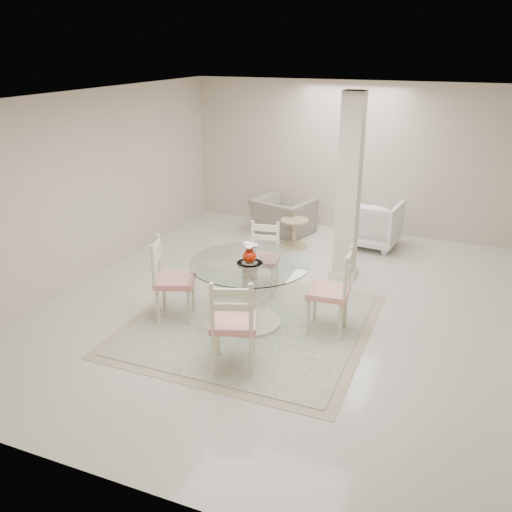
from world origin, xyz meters
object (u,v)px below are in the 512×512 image
at_px(dining_chair_south, 233,318).
at_px(armchair_white, 373,223).
at_px(dining_chair_west, 168,274).
at_px(dining_table, 250,294).
at_px(recliner_taupe, 283,216).
at_px(red_vase, 250,253).
at_px(side_table, 294,234).
at_px(dining_chair_east, 335,286).
at_px(dining_chair_north, 263,253).
at_px(column, 349,188).

bearing_deg(dining_chair_south, armchair_white, -118.04).
bearing_deg(dining_chair_south, dining_chair_west, -52.17).
height_order(dining_table, recliner_taupe, dining_table).
xyz_separation_m(dining_chair_south, recliner_taupe, (-1.03, 4.49, -0.30)).
bearing_deg(dining_table, red_vase, -18.43).
xyz_separation_m(recliner_taupe, side_table, (0.42, -0.63, -0.10)).
relative_size(dining_chair_east, dining_chair_south, 0.98).
relative_size(dining_chair_north, recliner_taupe, 1.09).
xyz_separation_m(dining_chair_west, recliner_taupe, (0.20, 3.72, -0.29)).
bearing_deg(red_vase, dining_table, 161.57).
xyz_separation_m(column, side_table, (-1.09, 0.88, -1.12)).
distance_m(dining_table, dining_chair_east, 1.04).
bearing_deg(dining_chair_west, dining_chair_east, -97.97).
xyz_separation_m(dining_chair_east, armchair_white, (-0.15, 3.23, -0.21)).
xyz_separation_m(armchair_white, side_table, (-1.23, -0.58, -0.18)).
bearing_deg(column, dining_table, -109.87).
bearing_deg(dining_chair_north, dining_chair_south, -87.13).
distance_m(dining_table, red_vase, 0.54).
bearing_deg(dining_chair_north, recliner_taupe, 93.52).
relative_size(dining_chair_east, dining_chair_west, 1.00).
xyz_separation_m(column, dining_table, (-0.71, -1.98, -0.92)).
height_order(dining_table, dining_chair_east, dining_chair_east).
xyz_separation_m(column, recliner_taupe, (-1.51, 1.51, -1.02)).
distance_m(armchair_white, side_table, 1.37).
distance_m(dining_table, dining_chair_west, 1.04).
relative_size(column, red_vase, 10.69).
height_order(red_vase, dining_chair_south, dining_chair_south).
bearing_deg(dining_table, dining_chair_west, -167.04).
bearing_deg(side_table, dining_chair_south, -81.09).
height_order(dining_table, armchair_white, dining_table).
bearing_deg(dining_chair_north, column, 36.78).
xyz_separation_m(red_vase, dining_chair_north, (-0.22, 1.00, -0.39)).
height_order(column, recliner_taupe, column).
height_order(red_vase, side_table, red_vase).
distance_m(red_vase, armchair_white, 3.59).
height_order(dining_chair_north, side_table, dining_chair_north).
distance_m(dining_chair_west, armchair_white, 4.11).
height_order(dining_chair_south, recliner_taupe, dining_chair_south).
bearing_deg(side_table, recliner_taupe, 124.16).
bearing_deg(dining_table, side_table, 97.47).
relative_size(red_vase, dining_chair_south, 0.21).
bearing_deg(column, side_table, 141.02).
relative_size(dining_chair_west, dining_chair_south, 0.98).
bearing_deg(column, recliner_taupe, 135.12).
xyz_separation_m(dining_chair_west, dining_chair_south, (1.23, -0.77, 0.01)).
bearing_deg(column, dining_chair_west, -127.83).
bearing_deg(side_table, dining_chair_west, -101.43).
bearing_deg(dining_chair_north, dining_chair_west, -132.26).
relative_size(dining_chair_north, dining_chair_south, 0.91).
distance_m(column, armchair_white, 1.75).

